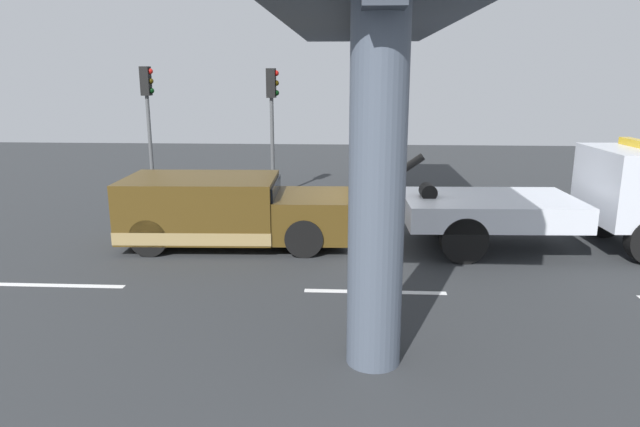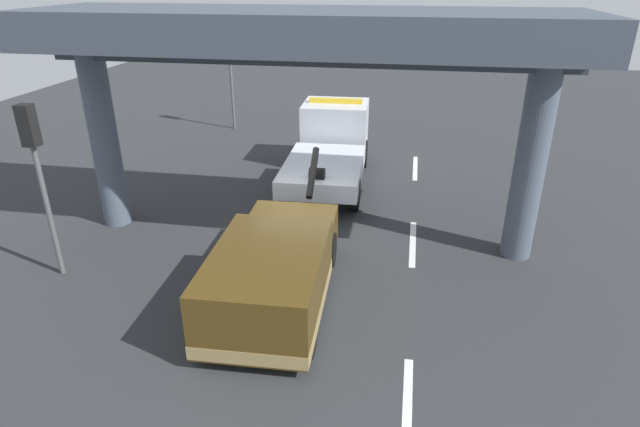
{
  "view_description": "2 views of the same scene",
  "coord_description": "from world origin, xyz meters",
  "px_view_note": "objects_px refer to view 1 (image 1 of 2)",
  "views": [
    {
      "loc": [
        -0.48,
        -12.68,
        3.85
      ],
      "look_at": [
        -1.16,
        -0.13,
        0.79
      ],
      "focal_mm": 31.7,
      "sensor_mm": 36.0,
      "label": 1
    },
    {
      "loc": [
        -12.66,
        -2.63,
        6.62
      ],
      "look_at": [
        -0.52,
        -0.49,
        0.92
      ],
      "focal_mm": 29.56,
      "sensor_mm": 36.0,
      "label": 2
    }
  ],
  "objects_px": {
    "traffic_light_far": "(272,104)",
    "traffic_light_near": "(148,103)",
    "tow_truck_white": "(576,197)",
    "traffic_cone_orange": "(368,218)",
    "towed_van_green": "(226,211)"
  },
  "relations": [
    {
      "from": "traffic_light_far",
      "to": "traffic_light_near",
      "type": "bearing_deg",
      "value": -180.0
    },
    {
      "from": "tow_truck_white",
      "to": "traffic_cone_orange",
      "type": "xyz_separation_m",
      "value": [
        -4.6,
        1.44,
        -0.92
      ]
    },
    {
      "from": "tow_truck_white",
      "to": "traffic_cone_orange",
      "type": "distance_m",
      "value": 4.91
    },
    {
      "from": "traffic_light_far",
      "to": "tow_truck_white",
      "type": "bearing_deg",
      "value": -35.16
    },
    {
      "from": "towed_van_green",
      "to": "traffic_light_near",
      "type": "height_order",
      "value": "traffic_light_near"
    },
    {
      "from": "towed_van_green",
      "to": "traffic_cone_orange",
      "type": "xyz_separation_m",
      "value": [
        3.35,
        1.48,
        -0.5
      ]
    },
    {
      "from": "towed_van_green",
      "to": "traffic_light_far",
      "type": "relative_size",
      "value": 1.29
    },
    {
      "from": "towed_van_green",
      "to": "tow_truck_white",
      "type": "bearing_deg",
      "value": 0.23
    },
    {
      "from": "towed_van_green",
      "to": "traffic_light_near",
      "type": "distance_m",
      "value": 6.84
    },
    {
      "from": "traffic_light_near",
      "to": "traffic_cone_orange",
      "type": "xyz_separation_m",
      "value": [
        6.97,
        -3.88,
        -2.75
      ]
    },
    {
      "from": "traffic_light_far",
      "to": "traffic_cone_orange",
      "type": "relative_size",
      "value": 6.89
    },
    {
      "from": "towed_van_green",
      "to": "traffic_cone_orange",
      "type": "bearing_deg",
      "value": 23.76
    },
    {
      "from": "tow_truck_white",
      "to": "traffic_cone_orange",
      "type": "bearing_deg",
      "value": 162.57
    },
    {
      "from": "traffic_light_far",
      "to": "traffic_cone_orange",
      "type": "height_order",
      "value": "traffic_light_far"
    },
    {
      "from": "towed_van_green",
      "to": "traffic_light_far",
      "type": "bearing_deg",
      "value": 85.87
    }
  ]
}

